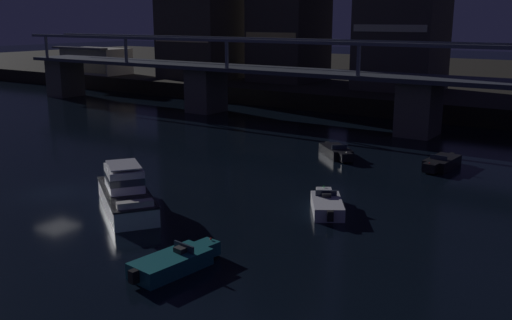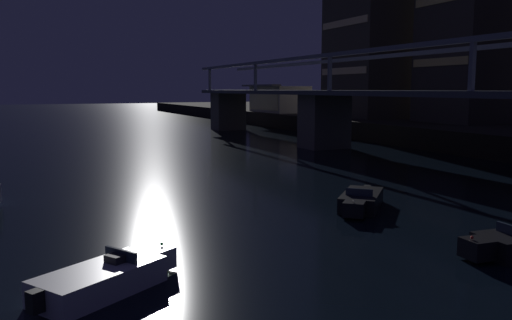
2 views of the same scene
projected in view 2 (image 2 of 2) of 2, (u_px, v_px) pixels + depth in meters
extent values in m
cube|color=#605B51|center=(228.00, 111.00, 79.56)|extent=(3.60, 4.40, 5.55)
cube|color=#605B51|center=(324.00, 121.00, 54.55)|extent=(3.60, 4.40, 5.55)
cube|color=#3D424C|center=(416.00, 93.00, 41.64)|extent=(88.99, 6.40, 0.45)
cube|color=slate|center=(388.00, 48.00, 40.01)|extent=(88.99, 0.36, 0.36)
cube|color=slate|center=(446.00, 51.00, 42.36)|extent=(88.99, 0.36, 0.36)
cube|color=slate|center=(210.00, 79.00, 77.73)|extent=(0.30, 0.30, 3.20)
cube|color=slate|center=(255.00, 77.00, 62.73)|extent=(0.30, 0.30, 3.20)
cube|color=slate|center=(330.00, 73.00, 47.72)|extent=(0.30, 0.30, 3.20)
cube|color=slate|center=(472.00, 65.00, 32.72)|extent=(0.30, 0.30, 3.20)
cube|color=#38332D|center=(378.00, 1.00, 71.96)|extent=(11.49, 10.89, 31.83)
cube|color=beige|center=(343.00, 71.00, 71.01)|extent=(10.57, 0.10, 0.90)
cube|color=beige|center=(344.00, 23.00, 70.16)|extent=(10.57, 0.10, 0.90)
cube|color=#F2D172|center=(439.00, 62.00, 60.01)|extent=(8.60, 0.10, 0.90)
cube|color=#B2AD9E|center=(279.00, 99.00, 90.18)|extent=(12.00, 6.00, 4.40)
cube|color=#EAD88C|center=(263.00, 102.00, 89.00)|extent=(11.20, 0.10, 2.64)
cube|color=#4C4C51|center=(260.00, 85.00, 88.40)|extent=(12.40, 1.60, 0.30)
cube|color=silver|center=(100.00, 281.00, 15.72)|extent=(3.60, 4.27, 0.80)
cube|color=silver|center=(157.00, 258.00, 17.70)|extent=(1.32, 1.29, 0.70)
cube|color=#283342|center=(121.00, 255.00, 16.35)|extent=(1.20, 0.80, 0.36)
cube|color=#262628|center=(115.00, 259.00, 16.15)|extent=(0.69, 0.64, 0.24)
cube|color=black|center=(35.00, 302.00, 13.93)|extent=(0.50, 0.50, 0.60)
sphere|color=#33D84C|center=(162.00, 244.00, 17.85)|extent=(0.12, 0.12, 0.12)
cube|color=black|center=(477.00, 249.00, 18.75)|extent=(1.05, 0.97, 0.70)
cube|color=#283342|center=(511.00, 230.00, 19.20)|extent=(1.35, 0.20, 0.36)
sphere|color=red|center=(472.00, 238.00, 18.60)|extent=(0.12, 0.12, 0.12)
cube|color=black|center=(361.00, 200.00, 27.16)|extent=(4.07, 4.00, 0.80)
cube|color=black|center=(354.00, 209.00, 24.91)|extent=(1.33, 1.34, 0.70)
cube|color=#283342|center=(359.00, 192.00, 26.29)|extent=(1.01, 1.04, 0.36)
cube|color=#262628|center=(360.00, 192.00, 26.53)|extent=(0.68, 0.68, 0.24)
cube|color=black|center=(367.00, 191.00, 29.16)|extent=(0.51, 0.51, 0.60)
sphere|color=beige|center=(353.00, 201.00, 24.62)|extent=(0.12, 0.12, 0.12)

